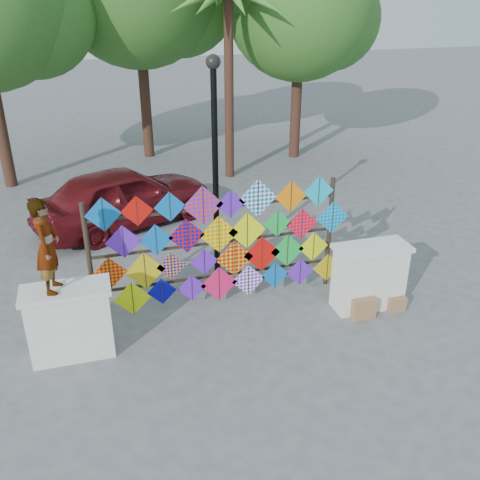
# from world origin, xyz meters

# --- Properties ---
(ground) EXTENTS (80.00, 80.00, 0.00)m
(ground) POSITION_xyz_m (0.00, 0.00, 0.00)
(ground) COLOR gray
(ground) RESTS_ON ground
(parapet_left) EXTENTS (1.40, 0.65, 1.28)m
(parapet_left) POSITION_xyz_m (-2.70, -0.20, 0.65)
(parapet_left) COLOR white
(parapet_left) RESTS_ON ground
(parapet_right) EXTENTS (1.40, 0.65, 1.28)m
(parapet_right) POSITION_xyz_m (2.70, -0.20, 0.65)
(parapet_right) COLOR white
(parapet_right) RESTS_ON ground
(kite_rack) EXTENTS (4.98, 0.24, 2.44)m
(kite_rack) POSITION_xyz_m (0.10, 0.73, 1.23)
(kite_rack) COLOR black
(kite_rack) RESTS_ON ground
(tree_east) EXTENTS (5.40, 4.80, 7.42)m
(tree_east) POSITION_xyz_m (5.09, 9.53, 4.99)
(tree_east) COLOR #4C2C20
(tree_east) RESTS_ON ground
(palm_tree) EXTENTS (3.62, 3.62, 5.83)m
(palm_tree) POSITION_xyz_m (2.20, 8.00, 4.95)
(palm_tree) COLOR #4C2C20
(palm_tree) RESTS_ON ground
(vendor_woman) EXTENTS (0.46, 0.61, 1.52)m
(vendor_woman) POSITION_xyz_m (-2.85, -0.20, 2.04)
(vendor_woman) COLOR #99999E
(vendor_woman) RESTS_ON parapet_left
(sedan) EXTENTS (4.88, 3.47, 1.54)m
(sedan) POSITION_xyz_m (-1.36, 4.98, 0.77)
(sedan) COLOR maroon
(sedan) RESTS_ON ground
(lamppost) EXTENTS (0.28, 0.28, 4.46)m
(lamppost) POSITION_xyz_m (0.30, 2.00, 2.69)
(lamppost) COLOR black
(lamppost) RESTS_ON ground
(cardboard_box_near) EXTENTS (0.45, 0.40, 0.40)m
(cardboard_box_near) POSITION_xyz_m (2.45, -0.45, 0.20)
(cardboard_box_near) COLOR #A17C4E
(cardboard_box_near) RESTS_ON ground
(cardboard_box_far) EXTENTS (0.34, 0.32, 0.29)m
(cardboard_box_far) POSITION_xyz_m (3.17, -0.44, 0.14)
(cardboard_box_far) COLOR #A17C4E
(cardboard_box_far) RESTS_ON ground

